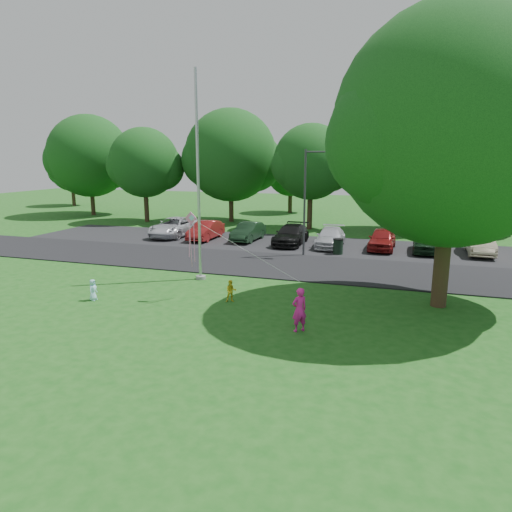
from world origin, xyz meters
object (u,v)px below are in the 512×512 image
(big_tree, at_px, (451,133))
(child_blue, at_px, (93,290))
(woman, at_px, (299,310))
(flagpole, at_px, (199,196))
(child_yellow, at_px, (231,291))
(street_lamp, at_px, (309,193))
(kite, at_px, (194,230))
(trash_can, at_px, (338,247))

(big_tree, relative_size, child_blue, 12.75)
(woman, bearing_deg, child_blue, -47.89)
(flagpole, bearing_deg, child_yellow, -47.04)
(flagpole, bearing_deg, street_lamp, 60.60)
(flagpole, bearing_deg, kite, -69.17)
(child_yellow, bearing_deg, child_blue, 168.34)
(big_tree, bearing_deg, trash_can, 120.42)
(child_blue, bearing_deg, flagpole, -36.30)
(flagpole, height_order, street_lamp, flagpole)
(big_tree, xyz_separation_m, child_yellow, (-8.19, -2.00, -6.40))
(kite, bearing_deg, trash_can, 70.11)
(kite, bearing_deg, child_blue, -157.89)
(trash_can, height_order, child_blue, trash_can)
(child_yellow, xyz_separation_m, child_blue, (-5.66, -1.61, -0.01))
(big_tree, bearing_deg, child_yellow, -166.26)
(street_lamp, xyz_separation_m, kite, (-2.79, -10.20, -0.87))
(child_blue, bearing_deg, big_tree, -79.47)
(street_lamp, distance_m, big_tree, 11.06)
(child_yellow, bearing_deg, kite, 157.84)
(flagpole, height_order, big_tree, big_tree)
(street_lamp, distance_m, trash_can, 3.89)
(street_lamp, height_order, woman, street_lamp)
(big_tree, distance_m, child_yellow, 10.59)
(kite, bearing_deg, street_lamp, 77.06)
(woman, bearing_deg, trash_can, -130.76)
(flagpole, height_order, child_yellow, flagpole)
(street_lamp, bearing_deg, big_tree, -53.25)
(flagpole, relative_size, trash_can, 9.73)
(flagpole, xyz_separation_m, child_yellow, (2.77, -2.98, -3.70))
(woman, bearing_deg, child_yellow, -77.70)
(street_lamp, relative_size, trash_can, 6.28)
(street_lamp, relative_size, kite, 1.18)
(street_lamp, height_order, child_yellow, street_lamp)
(flagpole, xyz_separation_m, woman, (6.23, -5.38, -3.38))
(woman, bearing_deg, big_tree, -179.97)
(flagpole, xyz_separation_m, street_lamp, (3.98, 7.07, -0.29))
(trash_can, relative_size, kite, 0.19)
(child_blue, xyz_separation_m, kite, (4.08, 1.46, 2.55))
(big_tree, xyz_separation_m, kite, (-9.78, -2.15, -3.86))
(trash_can, bearing_deg, flagpole, -125.77)
(trash_can, bearing_deg, woman, -87.82)
(trash_can, height_order, kite, kite)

